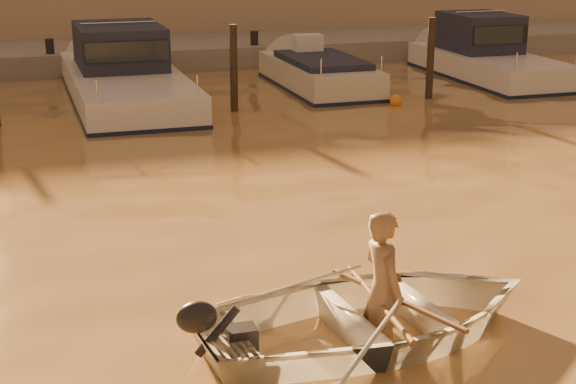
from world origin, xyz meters
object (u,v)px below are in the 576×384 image
object	(u,v)px
moored_boat_2	(125,74)
moored_boat_3	(319,80)
dinghy	(374,315)
person	(383,289)
moored_boat_4	(489,56)

from	to	relation	value
moored_boat_2	moored_boat_3	size ratio (longest dim) A/B	1.53
dinghy	person	size ratio (longest dim) A/B	2.22
moored_boat_3	moored_boat_2	bearing A→B (deg)	180.00
moored_boat_2	moored_boat_4	distance (m)	10.13
moored_boat_2	moored_boat_4	world-z (taller)	same
moored_boat_4	dinghy	bearing A→B (deg)	-123.74
dinghy	moored_boat_4	xyz separation A→B (m)	(9.39, 14.06, 0.35)
dinghy	person	world-z (taller)	person
dinghy	moored_boat_3	distance (m)	14.71
dinghy	moored_boat_3	size ratio (longest dim) A/B	0.67
person	moored_boat_3	world-z (taller)	person
person	moored_boat_3	distance (m)	14.68
dinghy	moored_boat_2	world-z (taller)	moored_boat_2
person	dinghy	bearing A→B (deg)	90.00
moored_boat_4	moored_boat_2	bearing A→B (deg)	180.00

